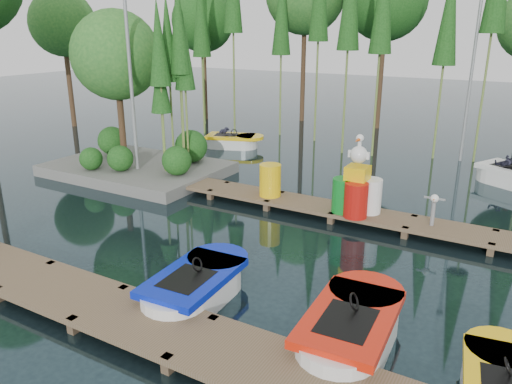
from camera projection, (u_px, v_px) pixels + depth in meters
The scene contains 13 objects.
ground_plane at pixel (230, 234), 13.11m from camera, with size 90.00×90.00×0.00m, color #1C2F35.
near_dock at pixel (99, 305), 9.34m from camera, with size 18.00×1.50×0.50m.
far_dock at pixel (305, 204), 14.61m from camera, with size 15.00×1.20×0.50m.
island at pixel (130, 85), 17.79m from camera, with size 6.20×4.20×6.75m.
tree_screen at pixel (324, 3), 20.84m from camera, with size 34.42×18.53×10.31m.
lamp_island at pixel (129, 56), 16.43m from camera, with size 0.30×0.30×7.25m.
lamp_rear at pixel (474, 52), 18.89m from camera, with size 0.30×0.30×7.25m.
boat_blue at pixel (195, 287), 9.87m from camera, with size 1.43×2.90×0.95m.
boat_red at pixel (351, 330), 8.46m from camera, with size 1.52×3.09×1.02m.
boat_yellow_far at pixel (232, 141), 22.37m from camera, with size 2.95×2.04×1.35m.
yellow_barrel at pixel (270, 180), 14.99m from camera, with size 0.65×0.65×0.98m, color yellow.
drum_cluster at pixel (357, 191), 13.50m from camera, with size 1.27×1.17×2.19m.
seagull_post at pixel (434, 205), 12.70m from camera, with size 0.52×0.28×0.84m.
Camera 1 is at (6.64, -10.12, 5.19)m, focal length 35.00 mm.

